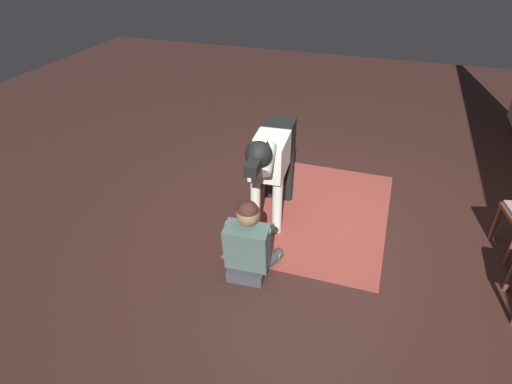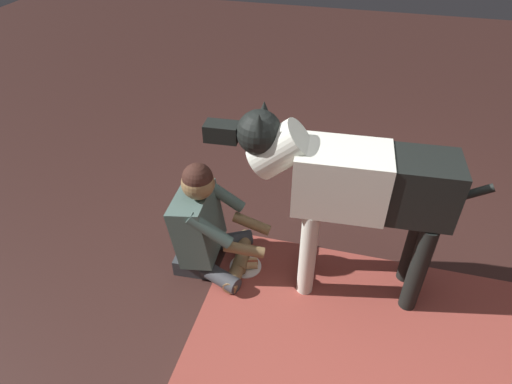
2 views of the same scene
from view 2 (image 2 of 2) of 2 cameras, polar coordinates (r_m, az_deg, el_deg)
ground_plane at (r=2.85m, az=12.22°, el=-17.07°), size 14.18×14.18×0.00m
area_rug at (r=2.78m, az=15.44°, el=-19.62°), size 2.19×1.56×0.01m
person_sitting_on_floor at (r=2.93m, az=-6.58°, el=-4.47°), size 0.65×0.58×0.82m
large_dog at (r=2.54m, az=12.23°, el=0.85°), size 1.59×0.39×1.24m
hot_dog_on_plate at (r=3.09m, az=-1.39°, el=-9.41°), size 0.22×0.22×0.06m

